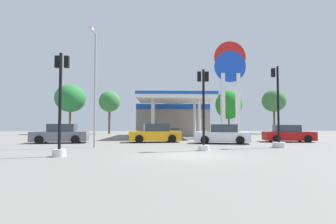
# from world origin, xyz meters

# --- Properties ---
(ground_plane) EXTENTS (90.00, 90.00, 0.00)m
(ground_plane) POSITION_xyz_m (0.00, 0.00, 0.00)
(ground_plane) COLOR slate
(ground_plane) RESTS_ON ground
(gas_station) EXTENTS (9.00, 13.11, 4.67)m
(gas_station) POSITION_xyz_m (0.20, 21.20, 2.32)
(gas_station) COLOR gray
(gas_station) RESTS_ON ground
(station_pole_sign) EXTENTS (3.44, 0.56, 10.57)m
(station_pole_sign) POSITION_xyz_m (6.25, 15.59, 6.55)
(station_pole_sign) COLOR white
(station_pole_sign) RESTS_ON ground
(car_0) EXTENTS (4.46, 2.68, 1.49)m
(car_0) POSITION_xyz_m (3.45, 7.65, 0.68)
(car_0) COLOR black
(car_0) RESTS_ON ground
(car_1) EXTENTS (4.19, 2.19, 1.44)m
(car_1) POSITION_xyz_m (9.45, 9.32, 0.65)
(car_1) COLOR black
(car_1) RESTS_ON ground
(car_2) EXTENTS (4.45, 2.35, 1.53)m
(car_2) POSITION_xyz_m (-9.36, 8.62, 0.69)
(car_2) COLOR black
(car_2) RESTS_ON ground
(car_3) EXTENTS (4.49, 2.39, 1.54)m
(car_3) POSITION_xyz_m (-1.84, 9.29, 0.70)
(car_3) COLOR black
(car_3) RESTS_ON ground
(traffic_signal_0) EXTENTS (0.65, 0.66, 4.88)m
(traffic_signal_0) POSITION_xyz_m (-6.14, -0.26, 1.97)
(traffic_signal_0) COLOR silver
(traffic_signal_0) RESTS_ON ground
(traffic_signal_1) EXTENTS (0.79, 0.79, 5.26)m
(traffic_signal_1) POSITION_xyz_m (6.17, 3.96, 1.37)
(traffic_signal_1) COLOR silver
(traffic_signal_1) RESTS_ON ground
(traffic_signal_2) EXTENTS (0.65, 0.67, 4.67)m
(traffic_signal_2) POSITION_xyz_m (1.07, 2.30, 1.89)
(traffic_signal_2) COLOR silver
(traffic_signal_2) RESTS_ON ground
(tree_0) EXTENTS (4.60, 4.60, 7.57)m
(tree_0) POSITION_xyz_m (-15.07, 27.88, 5.45)
(tree_0) COLOR brown
(tree_0) RESTS_ON ground
(tree_1) EXTENTS (3.32, 3.32, 6.73)m
(tree_1) POSITION_xyz_m (-9.32, 28.99, 5.04)
(tree_1) COLOR brown
(tree_1) RESTS_ON ground
(tree_2) EXTENTS (3.10, 3.10, 6.74)m
(tree_2) POSITION_xyz_m (0.84, 29.11, 5.05)
(tree_2) COLOR brown
(tree_2) RESTS_ON ground
(tree_3) EXTENTS (4.14, 4.14, 6.81)m
(tree_3) POSITION_xyz_m (9.40, 28.24, 4.54)
(tree_3) COLOR brown
(tree_3) RESTS_ON ground
(tree_4) EXTENTS (3.70, 3.70, 6.94)m
(tree_4) POSITION_xyz_m (16.66, 28.37, 5.18)
(tree_4) COLOR brown
(tree_4) RESTS_ON ground
(corner_streetlamp) EXTENTS (0.24, 1.48, 7.52)m
(corner_streetlamp) POSITION_xyz_m (-5.69, 4.33, 4.48)
(corner_streetlamp) COLOR gray
(corner_streetlamp) RESTS_ON ground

